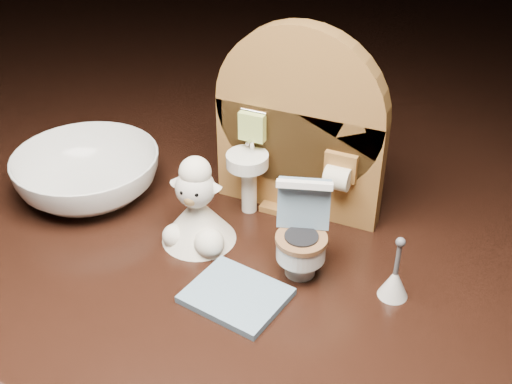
{
  "coord_description": "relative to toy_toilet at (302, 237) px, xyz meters",
  "views": [
    {
      "loc": [
        0.14,
        -0.33,
        0.29
      ],
      "look_at": [
        -0.01,
        0.01,
        0.05
      ],
      "focal_mm": 45.0,
      "sensor_mm": 36.0,
      "label": 1
    }
  ],
  "objects": [
    {
      "name": "toilet_brush",
      "position": [
        0.07,
        -0.0,
        -0.01
      ],
      "size": [
        0.02,
        0.02,
        0.05
      ],
      "color": "white",
      "rests_on": "ground"
    },
    {
      "name": "bath_mat",
      "position": [
        -0.03,
        -0.05,
        -0.02
      ],
      "size": [
        0.07,
        0.06,
        0.0
      ],
      "primitive_type": "cube",
      "rotation": [
        0.0,
        0.0,
        -0.17
      ],
      "color": "#69869E",
      "rests_on": "ground"
    },
    {
      "name": "toy_toilet",
      "position": [
        0.0,
        0.0,
        0.0
      ],
      "size": [
        0.04,
        0.05,
        0.07
      ],
      "rotation": [
        0.0,
        0.0,
        0.3
      ],
      "color": "white",
      "rests_on": "ground"
    },
    {
      "name": "backdrop_panel",
      "position": [
        -0.03,
        0.07,
        0.04
      ],
      "size": [
        0.13,
        0.05,
        0.15
      ],
      "color": "olive",
      "rests_on": "ground"
    },
    {
      "name": "plush_lamb",
      "position": [
        -0.08,
        -0.0,
        -0.0
      ],
      "size": [
        0.06,
        0.06,
        0.07
      ],
      "rotation": [
        0.0,
        0.0,
        0.16
      ],
      "color": "white",
      "rests_on": "ground"
    },
    {
      "name": "ceramic_bowl",
      "position": [
        -0.19,
        0.02,
        -0.01
      ],
      "size": [
        0.14,
        0.14,
        0.04
      ],
      "primitive_type": "imported",
      "rotation": [
        0.0,
        0.0,
        0.26
      ],
      "color": "white",
      "rests_on": "ground"
    }
  ]
}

